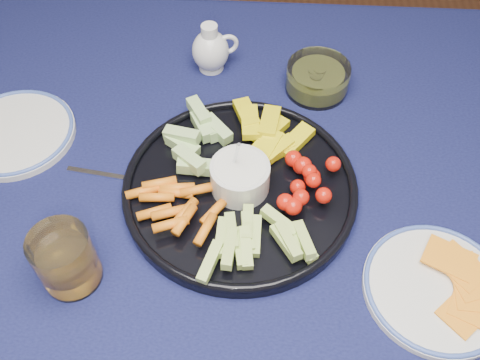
# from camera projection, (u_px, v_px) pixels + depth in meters

# --- Properties ---
(dining_table) EXTENTS (1.67, 1.07, 0.75)m
(dining_table) POSITION_uv_depth(u_px,v_px,m) (274.00, 230.00, 0.92)
(dining_table) COLOR #4B2C19
(dining_table) RESTS_ON ground
(crudite_platter) EXTENTS (0.37, 0.37, 0.12)m
(crudite_platter) POSITION_uv_depth(u_px,v_px,m) (238.00, 184.00, 0.84)
(crudite_platter) COLOR black
(crudite_platter) RESTS_ON dining_table
(creamer_pitcher) EXTENTS (0.09, 0.07, 0.10)m
(creamer_pitcher) POSITION_uv_depth(u_px,v_px,m) (211.00, 50.00, 1.01)
(creamer_pitcher) COLOR silver
(creamer_pitcher) RESTS_ON dining_table
(pickle_bowl) EXTENTS (0.12, 0.12, 0.05)m
(pickle_bowl) POSITION_uv_depth(u_px,v_px,m) (317.00, 79.00, 0.99)
(pickle_bowl) COLOR silver
(pickle_bowl) RESTS_ON dining_table
(cheese_plate) EXTENTS (0.21, 0.21, 0.02)m
(cheese_plate) POSITION_uv_depth(u_px,v_px,m) (437.00, 287.00, 0.75)
(cheese_plate) COLOR silver
(cheese_plate) RESTS_ON dining_table
(juice_tumbler) EXTENTS (0.08, 0.08, 0.10)m
(juice_tumbler) POSITION_uv_depth(u_px,v_px,m) (67.00, 262.00, 0.73)
(juice_tumbler) COLOR silver
(juice_tumbler) RESTS_ON dining_table
(fork_left) EXTENTS (0.15, 0.03, 0.00)m
(fork_left) POSITION_uv_depth(u_px,v_px,m) (117.00, 177.00, 0.88)
(fork_left) COLOR silver
(fork_left) RESTS_ON dining_table
(side_plate_extra) EXTENTS (0.21, 0.21, 0.02)m
(side_plate_extra) POSITION_uv_depth(u_px,v_px,m) (15.00, 133.00, 0.93)
(side_plate_extra) COLOR silver
(side_plate_extra) RESTS_ON dining_table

